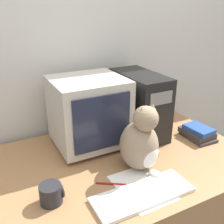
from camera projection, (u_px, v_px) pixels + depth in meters
name	position (u px, v px, depth m)	size (l,w,h in m)	color
wall_back	(81.00, 48.00, 1.67)	(7.00, 0.05, 2.50)	silver
desk	(120.00, 210.00, 1.58)	(1.41, 0.92, 0.73)	#9E7047
crt_monitor	(89.00, 112.00, 1.50)	(0.40, 0.37, 0.41)	#BCB7AD
computer_tower	(139.00, 104.00, 1.64)	(0.21, 0.43, 0.40)	black
keyboard	(143.00, 194.00, 1.15)	(0.46, 0.17, 0.02)	silver
cat	(141.00, 143.00, 1.30)	(0.29, 0.28, 0.35)	gray
book_stack	(198.00, 133.00, 1.64)	(0.15, 0.21, 0.08)	#383333
pen	(111.00, 184.00, 1.23)	(0.13, 0.09, 0.01)	maroon
paper_sheet	(141.00, 187.00, 1.21)	(0.22, 0.30, 0.00)	white
mug	(51.00, 194.00, 1.11)	(0.10, 0.10, 0.09)	#232328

